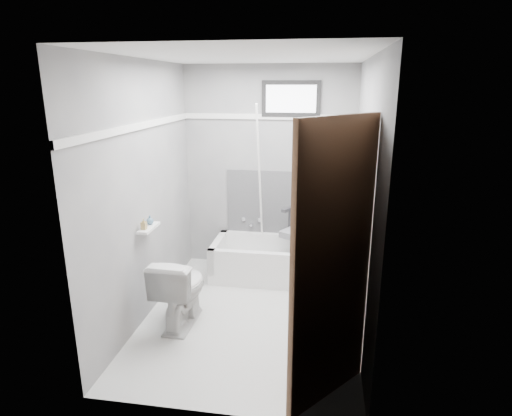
% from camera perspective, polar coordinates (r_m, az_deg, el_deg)
% --- Properties ---
extents(floor, '(2.60, 2.60, 0.00)m').
position_cam_1_polar(floor, '(4.30, -0.75, -14.22)').
color(floor, white).
rests_on(floor, ground).
extents(ceiling, '(2.60, 2.60, 0.00)m').
position_cam_1_polar(ceiling, '(3.72, -0.90, 19.62)').
color(ceiling, silver).
rests_on(ceiling, floor).
extents(wall_back, '(2.00, 0.02, 2.40)m').
position_cam_1_polar(wall_back, '(5.09, 1.68, 5.11)').
color(wall_back, slate).
rests_on(wall_back, floor).
extents(wall_front, '(2.00, 0.02, 2.40)m').
position_cam_1_polar(wall_front, '(2.63, -5.68, -5.71)').
color(wall_front, slate).
rests_on(wall_front, floor).
extents(wall_left, '(0.02, 2.60, 2.40)m').
position_cam_1_polar(wall_left, '(4.12, -14.66, 1.94)').
color(wall_left, slate).
rests_on(wall_left, floor).
extents(wall_right, '(0.02, 2.60, 2.40)m').
position_cam_1_polar(wall_right, '(3.80, 14.21, 0.79)').
color(wall_right, slate).
rests_on(wall_right, floor).
extents(bathtub, '(1.50, 0.70, 0.42)m').
position_cam_1_polar(bathtub, '(5.01, 2.91, -6.95)').
color(bathtub, white).
rests_on(bathtub, floor).
extents(office_chair, '(0.78, 0.78, 0.99)m').
position_cam_1_polar(office_chair, '(4.89, 6.91, -2.56)').
color(office_chair, slate).
rests_on(office_chair, bathtub).
extents(toilet, '(0.41, 0.71, 0.68)m').
position_cam_1_polar(toilet, '(4.10, -10.00, -10.68)').
color(toilet, silver).
rests_on(toilet, floor).
extents(door, '(0.78, 0.78, 2.00)m').
position_cam_1_polar(door, '(2.67, 15.73, -10.58)').
color(door, '#51361E').
rests_on(door, floor).
extents(window, '(0.66, 0.04, 0.40)m').
position_cam_1_polar(window, '(4.96, 4.70, 14.31)').
color(window, black).
rests_on(window, wall_back).
extents(backerboard, '(1.50, 0.02, 0.78)m').
position_cam_1_polar(backerboard, '(5.15, 4.39, 0.62)').
color(backerboard, '#4C4C4F').
rests_on(backerboard, wall_back).
extents(trim_back, '(2.00, 0.02, 0.06)m').
position_cam_1_polar(trim_back, '(5.00, 1.72, 12.08)').
color(trim_back, white).
rests_on(trim_back, wall_back).
extents(trim_left, '(0.02, 2.60, 0.06)m').
position_cam_1_polar(trim_left, '(4.02, -15.12, 10.54)').
color(trim_left, white).
rests_on(trim_left, wall_left).
extents(pole, '(0.02, 0.57, 1.88)m').
position_cam_1_polar(pole, '(4.90, 0.53, 2.88)').
color(pole, white).
rests_on(pole, bathtub).
extents(shelf, '(0.10, 0.32, 0.02)m').
position_cam_1_polar(shelf, '(4.07, -14.10, -2.59)').
color(shelf, white).
rests_on(shelf, wall_left).
extents(soap_bottle_a, '(0.05, 0.05, 0.10)m').
position_cam_1_polar(soap_bottle_a, '(3.99, -14.74, -2.05)').
color(soap_bottle_a, '#A28A51').
rests_on(soap_bottle_a, shelf).
extents(soap_bottle_b, '(0.08, 0.08, 0.09)m').
position_cam_1_polar(soap_bottle_b, '(4.11, -13.97, -1.53)').
color(soap_bottle_b, slate).
rests_on(soap_bottle_b, shelf).
extents(faucet, '(0.26, 0.10, 0.16)m').
position_cam_1_polar(faucet, '(5.25, -0.58, -1.86)').
color(faucet, silver).
rests_on(faucet, wall_back).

